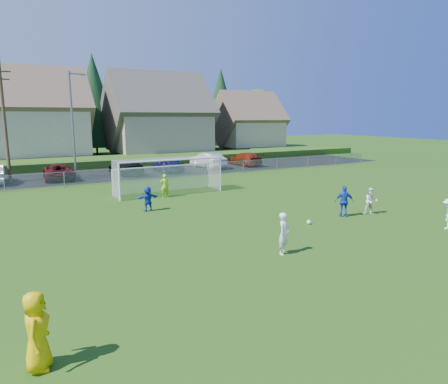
{
  "coord_description": "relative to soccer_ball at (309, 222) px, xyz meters",
  "views": [
    {
      "loc": [
        -10.12,
        -9.93,
        5.3
      ],
      "look_at": [
        0.0,
        8.0,
        1.4
      ],
      "focal_mm": 32.0,
      "sensor_mm": 36.0,
      "label": 1
    }
  ],
  "objects": [
    {
      "name": "ground",
      "position": [
        -3.07,
        -4.79,
        -0.11
      ],
      "size": [
        160.0,
        160.0,
        0.0
      ],
      "primitive_type": "plane",
      "color": "#193D0C",
      "rests_on": "ground"
    },
    {
      "name": "goalkeeper",
      "position": [
        -3.79,
        9.96,
        0.67
      ],
      "size": [
        0.62,
        0.45,
        1.56
      ],
      "primitive_type": "imported",
      "rotation": [
        0.0,
        0.0,
        2.99
      ],
      "color": "#A2DB19",
      "rests_on": "ground"
    },
    {
      "name": "asphalt_lot",
      "position": [
        -3.07,
        22.71,
        -0.1
      ],
      "size": [
        60.0,
        60.0,
        0.0
      ],
      "primitive_type": "plane",
      "color": "black",
      "rests_on": "ground"
    },
    {
      "name": "utility_pole",
      "position": [
        -12.57,
        22.21,
        5.04
      ],
      "size": [
        1.6,
        0.26,
        10.0
      ],
      "color": "#473321",
      "rests_on": "ground"
    },
    {
      "name": "car_c",
      "position": [
        -8.92,
        21.71,
        0.58
      ],
      "size": [
        2.54,
        5.05,
        1.37
      ],
      "primitive_type": "imported",
      "rotation": [
        0.0,
        0.0,
        3.09
      ],
      "color": "#500910",
      "rests_on": "ground"
    },
    {
      "name": "streetlight",
      "position": [
        -7.51,
        21.21,
        4.73
      ],
      "size": [
        1.38,
        0.18,
        9.0
      ],
      "color": "slate",
      "rests_on": "ground"
    },
    {
      "name": "grass_embankment",
      "position": [
        -3.07,
        30.21,
        0.29
      ],
      "size": [
        70.0,
        6.0,
        0.8
      ],
      "primitive_type": "cube",
      "color": "#1E420F",
      "rests_on": "ground"
    },
    {
      "name": "car_e",
      "position": [
        0.95,
        21.41,
        0.62
      ],
      "size": [
        2.15,
        4.45,
        1.47
      ],
      "primitive_type": "imported",
      "rotation": [
        0.0,
        0.0,
        3.24
      ],
      "color": "#17164E",
      "rests_on": "ground"
    },
    {
      "name": "car_g",
      "position": [
        10.32,
        22.29,
        0.61
      ],
      "size": [
        2.09,
        4.98,
        1.44
      ],
      "primitive_type": "imported",
      "rotation": [
        0.0,
        0.0,
        3.13
      ],
      "color": "maroon",
      "rests_on": "ground"
    },
    {
      "name": "houses_row",
      "position": [
        -1.09,
        37.67,
        7.22
      ],
      "size": [
        53.9,
        11.45,
        13.27
      ],
      "color": "tan",
      "rests_on": "ground"
    },
    {
      "name": "tree_row",
      "position": [
        -2.02,
        43.94,
        6.8
      ],
      "size": [
        65.98,
        12.36,
        13.8
      ],
      "color": "#382616",
      "rests_on": "ground"
    },
    {
      "name": "player_blue_a",
      "position": [
        2.68,
        0.28,
        0.73
      ],
      "size": [
        1.04,
        0.89,
        1.67
      ],
      "primitive_type": "imported",
      "rotation": [
        0.0,
        0.0,
        2.54
      ],
      "color": "#1436BC",
      "rests_on": "ground"
    },
    {
      "name": "player_blue_b",
      "position": [
        -6.06,
        6.72,
        0.6
      ],
      "size": [
        1.34,
        0.46,
        1.43
      ],
      "primitive_type": "imported",
      "rotation": [
        0.0,
        0.0,
        3.17
      ],
      "color": "#1436BC",
      "rests_on": "ground"
    },
    {
      "name": "soccer_goal",
      "position": [
        -3.07,
        11.26,
        1.52
      ],
      "size": [
        7.42,
        1.9,
        2.5
      ],
      "color": "white",
      "rests_on": "ground"
    },
    {
      "name": "chainlink_fence",
      "position": [
        -3.07,
        17.21,
        0.52
      ],
      "size": [
        52.06,
        0.06,
        1.2
      ],
      "color": "gray",
      "rests_on": "ground"
    },
    {
      "name": "car_f",
      "position": [
        5.78,
        22.32,
        0.69
      ],
      "size": [
        2.03,
        4.98,
        1.61
      ],
      "primitive_type": "imported",
      "rotation": [
        0.0,
        0.0,
        3.21
      ],
      "color": "silver",
      "rests_on": "ground"
    },
    {
      "name": "car_d",
      "position": [
        -3.04,
        21.72,
        0.6
      ],
      "size": [
        2.49,
        5.08,
        1.42
      ],
      "primitive_type": "imported",
      "rotation": [
        0.0,
        0.0,
        3.25
      ],
      "color": "black",
      "rests_on": "ground"
    },
    {
      "name": "player_white_c",
      "position": [
        5.2,
        -3.88,
        0.63
      ],
      "size": [
        1.1,
        0.96,
        1.47
      ],
      "primitive_type": "imported",
      "rotation": [
        0.0,
        0.0,
        3.69
      ],
      "color": "white",
      "rests_on": "ground"
    },
    {
      "name": "referee",
      "position": [
        -12.84,
        -6.1,
        0.76
      ],
      "size": [
        0.79,
        0.98,
        1.74
      ],
      "primitive_type": "imported",
      "rotation": [
        0.0,
        0.0,
        1.26
      ],
      "color": "#E6B904",
      "rests_on": "ground"
    },
    {
      "name": "player_white_b",
      "position": [
        4.33,
        -0.09,
        0.63
      ],
      "size": [
        0.89,
        0.8,
        1.48
      ],
      "primitive_type": "imported",
      "rotation": [
        0.0,
        0.0,
        -0.41
      ],
      "color": "white",
      "rests_on": "ground"
    },
    {
      "name": "player_white_a",
      "position": [
        -3.82,
        -2.86,
        0.72
      ],
      "size": [
        0.72,
        0.65,
        1.66
      ],
      "primitive_type": "imported",
      "rotation": [
        0.0,
        0.0,
        0.52
      ],
      "color": "white",
      "rests_on": "ground"
    },
    {
      "name": "soccer_ball",
      "position": [
        0.0,
        0.0,
        0.0
      ],
      "size": [
        0.22,
        0.22,
        0.22
      ],
      "primitive_type": "sphere",
      "color": "white",
      "rests_on": "ground"
    }
  ]
}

